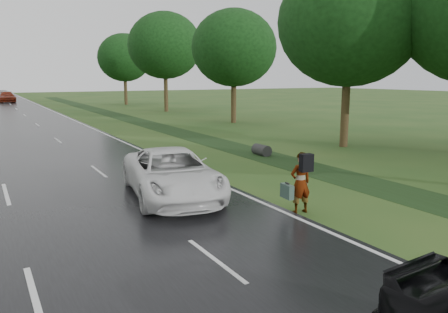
% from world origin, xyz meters
% --- Properties ---
extents(ground, '(220.00, 220.00, 0.00)m').
position_xyz_m(ground, '(0.00, 0.00, 0.00)').
color(ground, '#254819').
rests_on(ground, ground).
extents(edge_stripe_east, '(0.12, 180.00, 0.01)m').
position_xyz_m(edge_stripe_east, '(6.75, 45.00, 0.04)').
color(edge_stripe_east, silver).
rests_on(edge_stripe_east, road).
extents(drainage_ditch, '(2.20, 120.00, 0.56)m').
position_xyz_m(drainage_ditch, '(11.50, 18.71, 0.04)').
color(drainage_ditch, black).
rests_on(drainage_ditch, ground).
extents(tree_east_b, '(7.60, 7.60, 10.11)m').
position_xyz_m(tree_east_b, '(17.00, 10.00, 6.68)').
color(tree_east_b, '#3D3019').
rests_on(tree_east_b, ground).
extents(tree_east_c, '(7.00, 7.00, 9.29)m').
position_xyz_m(tree_east_c, '(18.20, 24.00, 6.14)').
color(tree_east_c, '#3D3019').
rests_on(tree_east_c, ground).
extents(tree_east_d, '(8.00, 8.00, 10.76)m').
position_xyz_m(tree_east_d, '(17.80, 38.00, 7.15)').
color(tree_east_d, '#3D3019').
rests_on(tree_east_d, ground).
extents(tree_east_f, '(7.20, 7.20, 9.62)m').
position_xyz_m(tree_east_f, '(17.50, 52.00, 6.37)').
color(tree_east_f, '#3D3019').
rests_on(tree_east_f, ground).
extents(pedestrian, '(0.81, 0.76, 1.76)m').
position_xyz_m(pedestrian, '(7.18, 1.76, 0.91)').
color(pedestrian, '#A5998C').
rests_on(pedestrian, ground).
extents(white_pickup, '(3.39, 5.79, 1.51)m').
position_xyz_m(white_pickup, '(4.64, 5.00, 0.80)').
color(white_pickup, white).
rests_on(white_pickup, road).
extents(far_car_red, '(2.26, 5.38, 1.55)m').
position_xyz_m(far_car_red, '(3.48, 65.80, 0.82)').
color(far_car_red, maroon).
rests_on(far_car_red, road).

